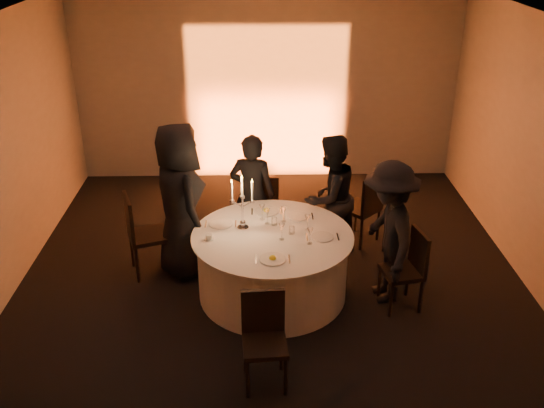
{
  "coord_description": "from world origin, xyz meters",
  "views": [
    {
      "loc": [
        -0.15,
        -5.87,
        3.99
      ],
      "look_at": [
        0.0,
        0.2,
        1.05
      ],
      "focal_mm": 40.0,
      "sensor_mm": 36.0,
      "label": 1
    }
  ],
  "objects_px": {
    "chair_back_right": "(365,204)",
    "banquet_table": "(272,265)",
    "chair_left": "(141,230)",
    "guest_back_left": "(252,194)",
    "guest_right": "(388,233)",
    "chair_back_left": "(264,202)",
    "chair_right": "(409,266)",
    "coffee_cup": "(209,237)",
    "guest_left": "(180,201)",
    "guest_back_right": "(330,197)",
    "candelabra": "(242,210)",
    "chair_front": "(264,333)"
  },
  "relations": [
    {
      "from": "guest_back_left",
      "to": "coffee_cup",
      "type": "xyz_separation_m",
      "value": [
        -0.47,
        -1.11,
        0.01
      ]
    },
    {
      "from": "chair_back_left",
      "to": "chair_front",
      "type": "bearing_deg",
      "value": 92.49
    },
    {
      "from": "chair_back_right",
      "to": "chair_back_left",
      "type": "bearing_deg",
      "value": -51.85
    },
    {
      "from": "guest_right",
      "to": "coffee_cup",
      "type": "distance_m",
      "value": 1.95
    },
    {
      "from": "guest_left",
      "to": "guest_back_right",
      "type": "relative_size",
      "value": 1.17
    },
    {
      "from": "banquet_table",
      "to": "chair_back_left",
      "type": "bearing_deg",
      "value": 93.44
    },
    {
      "from": "chair_right",
      "to": "coffee_cup",
      "type": "distance_m",
      "value": 2.2
    },
    {
      "from": "chair_back_right",
      "to": "guest_back_right",
      "type": "distance_m",
      "value": 0.63
    },
    {
      "from": "guest_right",
      "to": "chair_back_right",
      "type": "bearing_deg",
      "value": 177.12
    },
    {
      "from": "chair_back_right",
      "to": "banquet_table",
      "type": "bearing_deg",
      "value": -0.06
    },
    {
      "from": "chair_left",
      "to": "chair_front",
      "type": "relative_size",
      "value": 1.13
    },
    {
      "from": "chair_back_left",
      "to": "guest_back_left",
      "type": "distance_m",
      "value": 0.47
    },
    {
      "from": "guest_back_right",
      "to": "guest_left",
      "type": "bearing_deg",
      "value": -28.42
    },
    {
      "from": "chair_left",
      "to": "chair_back_left",
      "type": "relative_size",
      "value": 1.13
    },
    {
      "from": "guest_back_left",
      "to": "guest_back_right",
      "type": "relative_size",
      "value": 0.98
    },
    {
      "from": "chair_back_left",
      "to": "chair_back_right",
      "type": "bearing_deg",
      "value": 174.9
    },
    {
      "from": "chair_front",
      "to": "coffee_cup",
      "type": "distance_m",
      "value": 1.46
    },
    {
      "from": "guest_left",
      "to": "candelabra",
      "type": "distance_m",
      "value": 0.84
    },
    {
      "from": "chair_back_left",
      "to": "guest_left",
      "type": "relative_size",
      "value": 0.49
    },
    {
      "from": "banquet_table",
      "to": "chair_front",
      "type": "distance_m",
      "value": 1.41
    },
    {
      "from": "chair_left",
      "to": "chair_back_right",
      "type": "distance_m",
      "value": 2.87
    },
    {
      "from": "chair_right",
      "to": "coffee_cup",
      "type": "height_order",
      "value": "chair_right"
    },
    {
      "from": "chair_back_right",
      "to": "guest_left",
      "type": "xyz_separation_m",
      "value": [
        -2.31,
        -0.64,
        0.38
      ]
    },
    {
      "from": "chair_left",
      "to": "guest_right",
      "type": "height_order",
      "value": "guest_right"
    },
    {
      "from": "chair_left",
      "to": "chair_back_left",
      "type": "bearing_deg",
      "value": -78.48
    },
    {
      "from": "guest_left",
      "to": "candelabra",
      "type": "xyz_separation_m",
      "value": [
        0.74,
        -0.38,
        0.06
      ]
    },
    {
      "from": "candelabra",
      "to": "chair_right",
      "type": "bearing_deg",
      "value": -12.98
    },
    {
      "from": "chair_back_right",
      "to": "guest_left",
      "type": "bearing_deg",
      "value": -28.15
    },
    {
      "from": "chair_right",
      "to": "candelabra",
      "type": "height_order",
      "value": "candelabra"
    },
    {
      "from": "guest_back_left",
      "to": "guest_left",
      "type": "bearing_deg",
      "value": 42.22
    },
    {
      "from": "chair_left",
      "to": "guest_right",
      "type": "distance_m",
      "value": 2.88
    },
    {
      "from": "banquet_table",
      "to": "chair_left",
      "type": "distance_m",
      "value": 1.64
    },
    {
      "from": "chair_left",
      "to": "guest_back_left",
      "type": "bearing_deg",
      "value": -87.52
    },
    {
      "from": "chair_back_left",
      "to": "chair_right",
      "type": "relative_size",
      "value": 1.01
    },
    {
      "from": "banquet_table",
      "to": "guest_right",
      "type": "bearing_deg",
      "value": -4.04
    },
    {
      "from": "guest_right",
      "to": "candelabra",
      "type": "distance_m",
      "value": 1.62
    },
    {
      "from": "chair_back_left",
      "to": "coffee_cup",
      "type": "xyz_separation_m",
      "value": [
        -0.61,
        -1.46,
        0.28
      ]
    },
    {
      "from": "guest_back_left",
      "to": "chair_back_left",
      "type": "bearing_deg",
      "value": -99.96
    },
    {
      "from": "chair_front",
      "to": "candelabra",
      "type": "xyz_separation_m",
      "value": [
        -0.22,
        1.56,
        0.49
      ]
    },
    {
      "from": "chair_right",
      "to": "chair_back_left",
      "type": "bearing_deg",
      "value": -147.56
    },
    {
      "from": "chair_back_left",
      "to": "chair_front",
      "type": "distance_m",
      "value": 2.77
    },
    {
      "from": "chair_back_right",
      "to": "coffee_cup",
      "type": "relative_size",
      "value": 8.97
    },
    {
      "from": "chair_front",
      "to": "guest_left",
      "type": "bearing_deg",
      "value": 112.18
    },
    {
      "from": "chair_right",
      "to": "candelabra",
      "type": "distance_m",
      "value": 1.92
    },
    {
      "from": "chair_front",
      "to": "candelabra",
      "type": "bearing_deg",
      "value": 93.85
    },
    {
      "from": "banquet_table",
      "to": "coffee_cup",
      "type": "bearing_deg",
      "value": -172.23
    },
    {
      "from": "chair_back_right",
      "to": "guest_right",
      "type": "relative_size",
      "value": 0.6
    },
    {
      "from": "chair_back_left",
      "to": "guest_right",
      "type": "distance_m",
      "value": 2.0
    },
    {
      "from": "guest_back_left",
      "to": "guest_right",
      "type": "xyz_separation_m",
      "value": [
        1.49,
        -1.11,
        0.03
      ]
    },
    {
      "from": "chair_back_right",
      "to": "chair_right",
      "type": "height_order",
      "value": "chair_back_right"
    }
  ]
}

